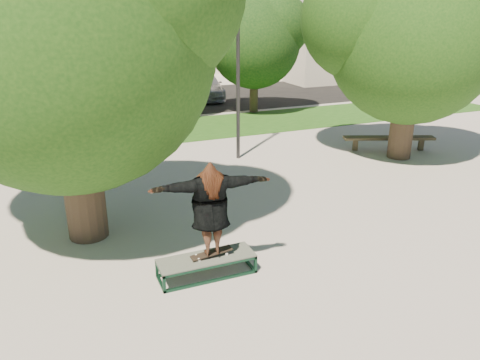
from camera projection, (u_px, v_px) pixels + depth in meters
name	position (u px, v px, depth m)	size (l,w,h in m)	color
ground	(280.00, 222.00, 10.93)	(120.00, 120.00, 0.00)	#AEA7A0
grass_strip	(197.00, 128.00, 19.52)	(30.00, 4.00, 0.02)	#174313
asphalt_strip	(141.00, 103.00, 24.79)	(40.00, 8.00, 0.01)	black
tree_left	(58.00, 24.00, 8.80)	(6.96, 5.95, 7.12)	#38281E
tree_right	(410.00, 29.00, 14.34)	(6.24, 5.33, 6.51)	#38281E
bg_tree_mid	(128.00, 26.00, 19.62)	(5.76, 4.92, 6.24)	#38281E
bg_tree_right	(252.00, 37.00, 21.36)	(5.04, 4.31, 5.43)	#38281E
lamppost	(238.00, 61.00, 14.54)	(0.25, 0.15, 6.11)	#2D2D30
side_building	(360.00, 18.00, 35.13)	(15.00, 10.00, 8.00)	silver
grind_box	(207.00, 266.00, 8.69)	(1.80, 0.60, 0.38)	#113323
skater_rig	(210.00, 209.00, 8.34)	(2.22, 0.84, 1.84)	white
bench	(389.00, 139.00, 16.35)	(3.09, 1.58, 0.49)	#4C422D
car_dark	(82.00, 102.00, 21.54)	(1.41, 4.05, 1.34)	black
car_grey	(115.00, 95.00, 22.76)	(2.41, 5.23, 1.45)	#545459
car_silver_b	(204.00, 86.00, 25.90)	(1.86, 4.57, 1.33)	#A8A8AD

